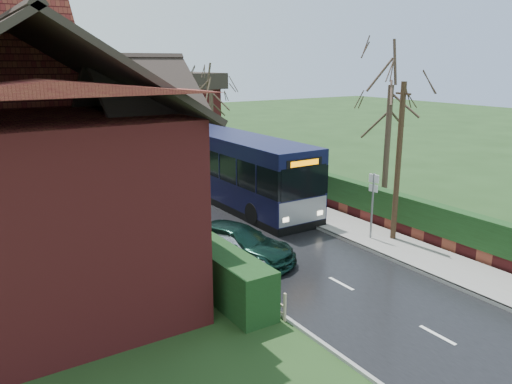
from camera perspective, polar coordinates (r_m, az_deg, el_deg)
ground at (r=19.24m, az=5.67°, el=-8.31°), size 140.00×140.00×0.00m
road at (r=27.31m, az=-7.41°, el=-1.33°), size 6.00×100.00×0.02m
pavement at (r=29.28m, az=0.10°, el=0.01°), size 2.50×100.00×0.14m
kerb_right at (r=28.67m, az=-1.91°, el=-0.32°), size 0.12×100.00×0.14m
kerb_left at (r=26.21m, az=-13.44°, el=-2.22°), size 0.12×100.00×0.10m
front_hedge at (r=21.22m, az=-11.17°, el=-3.98°), size 1.20×16.00×1.60m
picket_fence at (r=21.60m, az=-9.28°, el=-4.54°), size 0.10×16.00×0.90m
right_wall_hedge at (r=29.91m, az=2.60°, el=2.18°), size 0.60×50.00×1.80m
brick_house at (r=18.99m, az=-25.14°, el=3.85°), size 9.30×14.60×10.30m
bus at (r=27.04m, az=-2.46°, el=2.61°), size 2.82×12.21×3.70m
car_silver at (r=18.90m, az=-3.14°, el=-6.51°), size 1.86×4.00×1.32m
car_green at (r=19.35m, az=-2.26°, el=-5.86°), size 3.94×5.21×1.40m
car_distant at (r=58.99m, az=-20.86°, el=7.15°), size 3.21×4.60×1.44m
bus_stop_sign at (r=21.58m, az=13.21°, el=-0.55°), size 0.16×0.45×2.98m
telegraph_pole at (r=21.49m, az=15.94°, el=3.16°), size 0.23×0.87×6.73m
tree_right_near at (r=26.85m, az=15.26°, el=12.63°), size 4.19×4.19×9.05m
tree_right_far at (r=36.92m, az=-5.19°, el=12.08°), size 4.05×4.05×7.83m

